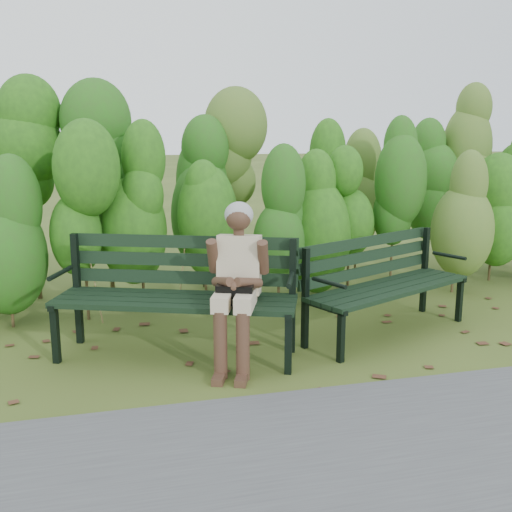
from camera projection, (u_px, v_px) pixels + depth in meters
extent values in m
plane|color=#404E1D|center=(266.00, 347.00, 5.26)|extent=(80.00, 80.00, 0.00)
cube|color=#474749|center=(374.00, 490.00, 3.18)|extent=(60.00, 2.50, 0.01)
cylinder|color=#47381E|center=(22.00, 282.00, 5.90)|extent=(0.03, 0.03, 0.80)
ellipsoid|color=#295919|center=(17.00, 218.00, 5.76)|extent=(0.64, 0.64, 1.44)
cylinder|color=#47381E|center=(86.00, 279.00, 6.04)|extent=(0.03, 0.03, 0.80)
ellipsoid|color=#295919|center=(83.00, 216.00, 5.91)|extent=(0.64, 0.64, 1.44)
cylinder|color=#47381E|center=(148.00, 275.00, 6.19)|extent=(0.03, 0.03, 0.80)
ellipsoid|color=#295919|center=(145.00, 214.00, 6.06)|extent=(0.64, 0.64, 1.44)
cylinder|color=#47381E|center=(206.00, 272.00, 6.34)|extent=(0.03, 0.03, 0.80)
ellipsoid|color=#295919|center=(205.00, 212.00, 6.21)|extent=(0.64, 0.64, 1.44)
cylinder|color=#47381E|center=(262.00, 268.00, 6.49)|extent=(0.03, 0.03, 0.80)
ellipsoid|color=#295919|center=(262.00, 210.00, 6.35)|extent=(0.64, 0.64, 1.44)
cylinder|color=#47381E|center=(315.00, 265.00, 6.63)|extent=(0.03, 0.03, 0.80)
ellipsoid|color=#295919|center=(316.00, 208.00, 6.50)|extent=(0.64, 0.64, 1.44)
cylinder|color=#47381E|center=(366.00, 262.00, 6.78)|extent=(0.03, 0.03, 0.80)
ellipsoid|color=#295919|center=(368.00, 206.00, 6.65)|extent=(0.64, 0.64, 1.44)
cylinder|color=#47381E|center=(415.00, 259.00, 6.93)|extent=(0.03, 0.03, 0.80)
ellipsoid|color=#295919|center=(418.00, 205.00, 6.80)|extent=(0.64, 0.64, 1.44)
cylinder|color=#47381E|center=(461.00, 257.00, 7.08)|extent=(0.03, 0.03, 0.80)
ellipsoid|color=#295919|center=(465.00, 203.00, 6.94)|extent=(0.64, 0.64, 1.44)
cylinder|color=#47381E|center=(506.00, 254.00, 7.22)|extent=(0.03, 0.03, 0.80)
ellipsoid|color=#295919|center=(511.00, 201.00, 7.09)|extent=(0.64, 0.64, 1.44)
cylinder|color=#47381E|center=(52.00, 247.00, 6.87)|extent=(0.04, 0.04, 1.10)
ellipsoid|color=#315A1F|center=(47.00, 170.00, 6.68)|extent=(0.70, 0.70, 1.98)
cylinder|color=#47381E|center=(121.00, 244.00, 7.05)|extent=(0.04, 0.04, 1.10)
ellipsoid|color=#315A1F|center=(117.00, 169.00, 6.87)|extent=(0.70, 0.70, 1.98)
cylinder|color=#47381E|center=(186.00, 241.00, 7.24)|extent=(0.04, 0.04, 1.10)
ellipsoid|color=#315A1F|center=(184.00, 168.00, 7.05)|extent=(0.70, 0.70, 1.98)
cylinder|color=#47381E|center=(247.00, 238.00, 7.42)|extent=(0.04, 0.04, 1.10)
ellipsoid|color=#315A1F|center=(247.00, 167.00, 7.24)|extent=(0.70, 0.70, 1.98)
cylinder|color=#47381E|center=(306.00, 236.00, 7.61)|extent=(0.04, 0.04, 1.10)
ellipsoid|color=#315A1F|center=(307.00, 166.00, 7.42)|extent=(0.70, 0.70, 1.98)
cylinder|color=#47381E|center=(362.00, 233.00, 7.79)|extent=(0.04, 0.04, 1.10)
ellipsoid|color=#315A1F|center=(364.00, 165.00, 7.61)|extent=(0.70, 0.70, 1.98)
cylinder|color=#47381E|center=(415.00, 231.00, 7.98)|extent=(0.04, 0.04, 1.10)
ellipsoid|color=#315A1F|center=(419.00, 164.00, 7.79)|extent=(0.70, 0.70, 1.98)
cylinder|color=#47381E|center=(466.00, 228.00, 8.16)|extent=(0.04, 0.04, 1.10)
ellipsoid|color=#315A1F|center=(471.00, 163.00, 7.98)|extent=(0.70, 0.70, 1.98)
cube|color=brown|center=(142.00, 356.00, 5.05)|extent=(0.11, 0.09, 0.01)
cube|color=brown|center=(380.00, 378.00, 4.60)|extent=(0.11, 0.11, 0.01)
cube|color=brown|center=(216.00, 377.00, 4.62)|extent=(0.09, 0.07, 0.01)
cube|color=brown|center=(114.00, 355.00, 5.06)|extent=(0.08, 0.10, 0.01)
cube|color=brown|center=(20.00, 410.00, 4.09)|extent=(0.11, 0.10, 0.01)
cube|color=brown|center=(394.00, 350.00, 5.19)|extent=(0.07, 0.09, 0.01)
cube|color=brown|center=(361.00, 353.00, 5.12)|extent=(0.10, 0.11, 0.01)
cube|color=brown|center=(237.00, 331.00, 5.69)|extent=(0.10, 0.11, 0.01)
cube|color=brown|center=(37.00, 430.00, 3.81)|extent=(0.11, 0.10, 0.01)
cube|color=brown|center=(435.00, 319.00, 6.04)|extent=(0.10, 0.11, 0.01)
cube|color=brown|center=(303.00, 365.00, 4.86)|extent=(0.11, 0.09, 0.01)
cube|color=brown|center=(342.00, 314.00, 6.21)|extent=(0.10, 0.11, 0.01)
cube|color=brown|center=(24.00, 407.00, 4.13)|extent=(0.11, 0.10, 0.01)
cube|color=brown|center=(300.00, 378.00, 4.61)|extent=(0.08, 0.09, 0.01)
cube|color=brown|center=(250.00, 345.00, 5.30)|extent=(0.11, 0.10, 0.01)
cube|color=brown|center=(163.00, 388.00, 4.44)|extent=(0.11, 0.11, 0.01)
cube|color=brown|center=(322.00, 370.00, 4.75)|extent=(0.10, 0.11, 0.01)
cube|color=brown|center=(331.00, 311.00, 6.29)|extent=(0.09, 0.10, 0.01)
cube|color=brown|center=(38.00, 428.00, 3.84)|extent=(0.11, 0.11, 0.01)
cube|color=brown|center=(498.00, 366.00, 4.84)|extent=(0.10, 0.08, 0.01)
cube|color=brown|center=(425.00, 310.00, 6.35)|extent=(0.10, 0.11, 0.01)
cube|color=brown|center=(115.00, 359.00, 4.99)|extent=(0.10, 0.11, 0.01)
cube|color=brown|center=(384.00, 326.00, 5.83)|extent=(0.11, 0.11, 0.01)
cube|color=brown|center=(366.00, 392.00, 4.36)|extent=(0.11, 0.10, 0.01)
cube|color=brown|center=(27.00, 402.00, 4.21)|extent=(0.11, 0.10, 0.01)
cube|color=brown|center=(301.00, 340.00, 5.44)|extent=(0.10, 0.09, 0.01)
cube|color=black|center=(169.00, 308.00, 4.72)|extent=(1.90, 0.83, 0.04)
cube|color=black|center=(173.00, 303.00, 4.85)|extent=(1.90, 0.83, 0.04)
cube|color=black|center=(177.00, 298.00, 4.99)|extent=(1.90, 0.83, 0.04)
cube|color=black|center=(181.00, 294.00, 5.12)|extent=(1.90, 0.83, 0.04)
cube|color=black|center=(184.00, 277.00, 5.20)|extent=(1.88, 0.78, 0.12)
cube|color=black|center=(184.00, 260.00, 5.18)|extent=(1.88, 0.78, 0.12)
cube|color=black|center=(184.00, 242.00, 5.16)|extent=(1.88, 0.78, 0.12)
cube|color=black|center=(55.00, 334.00, 4.87)|extent=(0.07, 0.07, 0.50)
cube|color=black|center=(77.00, 289.00, 5.28)|extent=(0.07, 0.07, 0.99)
cube|color=black|center=(65.00, 300.00, 5.04)|extent=(0.25, 0.54, 0.04)
cylinder|color=black|center=(60.00, 273.00, 4.93)|extent=(0.19, 0.40, 0.04)
cube|color=black|center=(288.00, 344.00, 4.65)|extent=(0.07, 0.07, 0.50)
cube|color=black|center=(292.00, 296.00, 5.06)|extent=(0.07, 0.07, 0.99)
cube|color=black|center=(290.00, 307.00, 4.81)|extent=(0.25, 0.54, 0.04)
cylinder|color=black|center=(290.00, 280.00, 4.71)|extent=(0.19, 0.40, 0.04)
cube|color=black|center=(406.00, 292.00, 5.37)|extent=(1.67, 0.84, 0.04)
cube|color=black|center=(395.00, 289.00, 5.47)|extent=(1.67, 0.84, 0.04)
cube|color=black|center=(384.00, 287.00, 5.56)|extent=(1.67, 0.84, 0.04)
cube|color=black|center=(374.00, 284.00, 5.66)|extent=(1.67, 0.84, 0.04)
cube|color=black|center=(367.00, 271.00, 5.70)|extent=(1.65, 0.80, 0.10)
cube|color=black|center=(366.00, 256.00, 5.68)|extent=(1.65, 0.80, 0.10)
cube|color=black|center=(366.00, 242.00, 5.67)|extent=(1.65, 0.80, 0.10)
cube|color=black|center=(341.00, 336.00, 4.88)|extent=(0.07, 0.07, 0.45)
cube|color=black|center=(305.00, 299.00, 5.16)|extent=(0.07, 0.07, 0.89)
cube|color=black|center=(324.00, 307.00, 4.99)|extent=(0.25, 0.47, 0.04)
cylinder|color=black|center=(329.00, 283.00, 4.91)|extent=(0.19, 0.35, 0.04)
cube|color=black|center=(459.00, 300.00, 5.93)|extent=(0.07, 0.07, 0.45)
cube|color=black|center=(425.00, 270.00, 6.21)|extent=(0.07, 0.07, 0.89)
cube|color=black|center=(443.00, 276.00, 6.04)|extent=(0.25, 0.47, 0.04)
cylinder|color=black|center=(449.00, 256.00, 5.96)|extent=(0.19, 0.35, 0.04)
cube|color=beige|center=(224.00, 299.00, 4.66)|extent=(0.27, 0.42, 0.12)
cube|color=beige|center=(246.00, 300.00, 4.64)|extent=(0.27, 0.42, 0.12)
cylinder|color=#4C3022|center=(220.00, 345.00, 4.56)|extent=(0.14, 0.14, 0.54)
cylinder|color=#4C3022|center=(243.00, 346.00, 4.54)|extent=(0.14, 0.14, 0.54)
cube|color=#4C3022|center=(219.00, 378.00, 4.54)|extent=(0.15, 0.21, 0.06)
cube|color=#4C3022|center=(242.00, 379.00, 4.52)|extent=(0.15, 0.21, 0.06)
cube|color=beige|center=(239.00, 265.00, 4.85)|extent=(0.41, 0.35, 0.50)
cylinder|color=#4C3022|center=(239.00, 233.00, 4.78)|extent=(0.09, 0.09, 0.10)
sphere|color=#4C3022|center=(239.00, 218.00, 4.74)|extent=(0.20, 0.20, 0.20)
ellipsoid|color=gray|center=(239.00, 215.00, 4.76)|extent=(0.23, 0.22, 0.21)
cylinder|color=#4C3022|center=(213.00, 256.00, 4.78)|extent=(0.15, 0.22, 0.30)
cylinder|color=#4C3022|center=(263.00, 257.00, 4.74)|extent=(0.15, 0.22, 0.30)
cylinder|color=#4C3022|center=(223.00, 282.00, 4.69)|extent=(0.15, 0.27, 0.13)
cylinder|color=#4C3022|center=(248.00, 283.00, 4.66)|extent=(0.26, 0.20, 0.13)
sphere|color=#4C3022|center=(234.00, 286.00, 4.62)|extent=(0.11, 0.11, 0.11)
cube|color=black|center=(235.00, 295.00, 4.65)|extent=(0.31, 0.21, 0.15)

